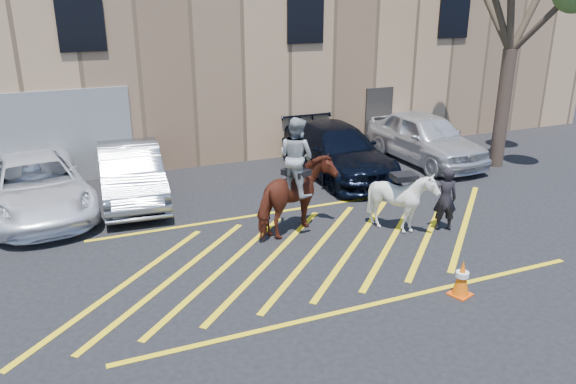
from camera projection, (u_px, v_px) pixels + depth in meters
name	position (u px, v px, depth m)	size (l,w,h in m)	color
ground	(309.00, 246.00, 12.86)	(90.00, 90.00, 0.00)	black
car_white_pickup	(36.00, 186.00, 14.54)	(2.43, 5.27, 1.46)	white
car_silver_sedan	(131.00, 173.00, 15.47)	(1.62, 4.65, 1.53)	gray
car_blue_suv	(337.00, 150.00, 17.64)	(2.17, 5.34, 1.55)	black
car_white_suv	(425.00, 137.00, 18.96)	(1.98, 4.91, 1.67)	silver
handler	(445.00, 199.00, 13.49)	(0.58, 0.38, 1.58)	black
warehouse	(183.00, 41.00, 22.05)	(32.42, 10.20, 7.30)	tan
hatching_zone	(314.00, 251.00, 12.60)	(12.60, 5.12, 0.01)	yellow
mounted_bay	(296.00, 188.00, 13.17)	(2.35, 1.85, 2.83)	#582015
saddled_white	(402.00, 200.00, 13.40)	(1.44, 1.57, 1.55)	white
traffic_cone	(462.00, 278.00, 10.66)	(0.48, 0.48, 0.73)	#EB4809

